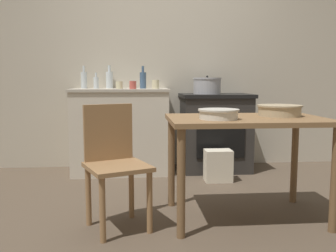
{
  "coord_description": "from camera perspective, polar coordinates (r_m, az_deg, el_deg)",
  "views": [
    {
      "loc": [
        -0.31,
        -2.96,
        1.04
      ],
      "look_at": [
        0.0,
        0.48,
        0.61
      ],
      "focal_mm": 40.0,
      "sensor_mm": 36.0,
      "label": 1
    }
  ],
  "objects": [
    {
      "name": "ground_plane",
      "position": [
        3.15,
        0.81,
        -12.22
      ],
      "size": [
        14.0,
        14.0,
        0.0
      ],
      "primitive_type": "plane",
      "color": "brown"
    },
    {
      "name": "wall_back",
      "position": [
        4.56,
        -1.25,
        9.99
      ],
      "size": [
        8.0,
        0.07,
        2.55
      ],
      "color": "beige",
      "rests_on": "ground_plane"
    },
    {
      "name": "counter_cabinet",
      "position": [
        4.25,
        -7.26,
        -0.69
      ],
      "size": [
        1.08,
        0.63,
        0.94
      ],
      "color": "beige",
      "rests_on": "ground_plane"
    },
    {
      "name": "stove",
      "position": [
        4.36,
        7.19,
        -0.89
      ],
      "size": [
        0.8,
        0.62,
        0.88
      ],
      "color": "#2D2B28",
      "rests_on": "ground_plane"
    },
    {
      "name": "work_table",
      "position": [
        2.83,
        11.82,
        -0.87
      ],
      "size": [
        1.15,
        0.74,
        0.77
      ],
      "color": "olive",
      "rests_on": "ground_plane"
    },
    {
      "name": "chair",
      "position": [
        2.67,
        -8.19,
        -5.31
      ],
      "size": [
        0.52,
        0.52,
        0.87
      ],
      "rotation": [
        0.0,
        0.0,
        0.39
      ],
      "color": "#997047",
      "rests_on": "ground_plane"
    },
    {
      "name": "flour_sack",
      "position": [
        3.91,
        7.64,
        -5.99
      ],
      "size": [
        0.27,
        0.19,
        0.33
      ],
      "primitive_type": "cube",
      "color": "beige",
      "rests_on": "ground_plane"
    },
    {
      "name": "stock_pot",
      "position": [
        4.28,
        5.97,
        6.13
      ],
      "size": [
        0.32,
        0.32,
        0.21
      ],
      "color": "#A8A8AD",
      "rests_on": "stove"
    },
    {
      "name": "mixing_bowl_large",
      "position": [
        2.97,
        16.62,
        2.36
      ],
      "size": [
        0.34,
        0.34,
        0.08
      ],
      "color": "tan",
      "rests_on": "work_table"
    },
    {
      "name": "mixing_bowl_small",
      "position": [
        2.64,
        7.72,
        1.9
      ],
      "size": [
        0.29,
        0.29,
        0.07
      ],
      "color": "silver",
      "rests_on": "work_table"
    },
    {
      "name": "bottle_far_left",
      "position": [
        4.41,
        -12.69,
        6.9
      ],
      "size": [
        0.07,
        0.07,
        0.26
      ],
      "color": "silver",
      "rests_on": "counter_cabinet"
    },
    {
      "name": "bottle_left",
      "position": [
        4.29,
        -10.89,
        6.54
      ],
      "size": [
        0.06,
        0.06,
        0.18
      ],
      "color": "silver",
      "rests_on": "counter_cabinet"
    },
    {
      "name": "bottle_mid_left",
      "position": [
        4.46,
        -8.92,
        7.03
      ],
      "size": [
        0.08,
        0.08,
        0.27
      ],
      "color": "silver",
      "rests_on": "counter_cabinet"
    },
    {
      "name": "bottle_center_left",
      "position": [
        4.28,
        -3.83,
        7.03
      ],
      "size": [
        0.07,
        0.07,
        0.25
      ],
      "color": "#3D5675",
      "rests_on": "counter_cabinet"
    },
    {
      "name": "cup_center",
      "position": [
        4.17,
        -7.44,
        6.21
      ],
      "size": [
        0.08,
        0.08,
        0.08
      ],
      "primitive_type": "cylinder",
      "color": "beige",
      "rests_on": "counter_cabinet"
    },
    {
      "name": "cup_center_right",
      "position": [
        4.05,
        -5.38,
        6.24
      ],
      "size": [
        0.07,
        0.07,
        0.09
      ],
      "primitive_type": "cylinder",
      "color": "#B74C42",
      "rests_on": "counter_cabinet"
    },
    {
      "name": "cup_mid_right",
      "position": [
        4.2,
        -1.92,
        6.37
      ],
      "size": [
        0.08,
        0.08,
        0.1
      ],
      "primitive_type": "cylinder",
      "color": "beige",
      "rests_on": "counter_cabinet"
    }
  ]
}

